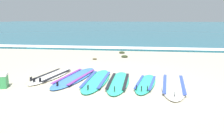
{
  "coord_description": "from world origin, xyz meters",
  "views": [
    {
      "loc": [
        0.88,
        -6.1,
        1.82
      ],
      "look_at": [
        -0.05,
        0.91,
        0.25
      ],
      "focal_mm": 37.02,
      "sensor_mm": 36.0,
      "label": 1
    }
  ],
  "objects_px": {
    "surfboard_3": "(118,82)",
    "surfboard_4": "(146,83)",
    "surfboard_0": "(52,76)",
    "surfboard_5": "(174,85)",
    "surfboard_1": "(75,77)",
    "surfboard_2": "(97,80)"
  },
  "relations": [
    {
      "from": "surfboard_4",
      "to": "surfboard_2",
      "type": "bearing_deg",
      "value": 173.8
    },
    {
      "from": "surfboard_0",
      "to": "surfboard_1",
      "type": "relative_size",
      "value": 0.84
    },
    {
      "from": "surfboard_0",
      "to": "surfboard_3",
      "type": "relative_size",
      "value": 0.96
    },
    {
      "from": "surfboard_3",
      "to": "surfboard_4",
      "type": "relative_size",
      "value": 1.15
    },
    {
      "from": "surfboard_1",
      "to": "surfboard_5",
      "type": "height_order",
      "value": "same"
    },
    {
      "from": "surfboard_4",
      "to": "surfboard_0",
      "type": "bearing_deg",
      "value": 170.86
    },
    {
      "from": "surfboard_1",
      "to": "surfboard_3",
      "type": "xyz_separation_m",
      "value": [
        1.33,
        -0.33,
        0.0
      ]
    },
    {
      "from": "surfboard_5",
      "to": "surfboard_1",
      "type": "bearing_deg",
      "value": 171.75
    },
    {
      "from": "surfboard_2",
      "to": "surfboard_5",
      "type": "distance_m",
      "value": 2.12
    },
    {
      "from": "surfboard_4",
      "to": "surfboard_5",
      "type": "relative_size",
      "value": 0.78
    },
    {
      "from": "surfboard_1",
      "to": "surfboard_2",
      "type": "height_order",
      "value": "same"
    },
    {
      "from": "surfboard_2",
      "to": "surfboard_5",
      "type": "height_order",
      "value": "same"
    },
    {
      "from": "surfboard_2",
      "to": "surfboard_3",
      "type": "bearing_deg",
      "value": -9.72
    },
    {
      "from": "surfboard_4",
      "to": "surfboard_5",
      "type": "height_order",
      "value": "same"
    },
    {
      "from": "surfboard_5",
      "to": "surfboard_0",
      "type": "bearing_deg",
      "value": 172.13
    },
    {
      "from": "surfboard_0",
      "to": "surfboard_4",
      "type": "xyz_separation_m",
      "value": [
        2.83,
        -0.46,
        0.0
      ]
    },
    {
      "from": "surfboard_0",
      "to": "surfboard_5",
      "type": "bearing_deg",
      "value": -7.87
    },
    {
      "from": "surfboard_0",
      "to": "surfboard_4",
      "type": "bearing_deg",
      "value": -9.14
    },
    {
      "from": "surfboard_1",
      "to": "surfboard_5",
      "type": "distance_m",
      "value": 2.84
    },
    {
      "from": "surfboard_4",
      "to": "surfboard_5",
      "type": "bearing_deg",
      "value": -2.92
    },
    {
      "from": "surfboard_3",
      "to": "surfboard_4",
      "type": "distance_m",
      "value": 0.75
    },
    {
      "from": "surfboard_1",
      "to": "surfboard_4",
      "type": "height_order",
      "value": "same"
    }
  ]
}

